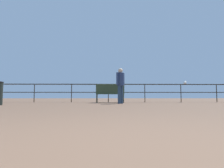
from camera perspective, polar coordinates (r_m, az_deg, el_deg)
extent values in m
cube|color=black|center=(9.97, -1.20, -0.10)|extent=(25.19, 0.05, 0.05)
cube|color=black|center=(9.95, -1.20, -2.75)|extent=(25.19, 0.04, 0.04)
cylinder|color=black|center=(10.78, -24.15, -2.77)|extent=(0.04, 0.04, 1.02)
cylinder|color=black|center=(10.16, -13.15, -2.96)|extent=(0.04, 0.04, 1.02)
cylinder|color=black|center=(9.95, -1.20, -3.04)|extent=(0.04, 0.04, 1.02)
cylinder|color=black|center=(10.17, 10.72, -3.00)|extent=(0.04, 0.04, 1.02)
cylinder|color=black|center=(10.81, 21.68, -2.84)|extent=(0.04, 0.04, 1.02)
cylinder|color=black|center=(11.80, 31.11, -2.62)|extent=(0.04, 0.04, 1.02)
cube|color=#31452F|center=(9.21, -0.61, -3.23)|extent=(1.48, 0.51, 0.05)
cube|color=#31452F|center=(9.00, -0.62, -1.65)|extent=(1.47, 0.17, 0.49)
cube|color=black|center=(9.23, 3.72, -4.68)|extent=(0.05, 0.44, 0.47)
cube|color=black|center=(9.43, 3.63, -2.39)|extent=(0.04, 0.34, 0.04)
cube|color=black|center=(9.24, -4.95, -4.67)|extent=(0.05, 0.44, 0.47)
cube|color=black|center=(9.44, -4.84, -2.39)|extent=(0.04, 0.34, 0.04)
cylinder|color=navy|center=(8.04, 3.17, -3.50)|extent=(0.15, 0.15, 0.82)
cylinder|color=navy|center=(7.93, 2.43, -3.50)|extent=(0.15, 0.15, 0.82)
cylinder|color=navy|center=(8.02, 2.79, 1.56)|extent=(0.31, 0.31, 0.59)
cylinder|color=navy|center=(8.18, 3.74, 1.57)|extent=(0.11, 0.11, 0.56)
cylinder|color=navy|center=(7.87, 1.79, 1.79)|extent=(0.11, 0.11, 0.56)
sphere|color=beige|center=(8.07, 2.78, 4.41)|extent=(0.21, 0.21, 0.21)
ellipsoid|color=white|center=(10.94, 22.82, 0.35)|extent=(0.28, 0.28, 0.14)
ellipsoid|color=gray|center=(10.94, 22.82, 0.46)|extent=(0.23, 0.24, 0.05)
sphere|color=white|center=(11.05, 23.01, 0.63)|extent=(0.11, 0.11, 0.11)
cone|color=gold|center=(11.12, 23.13, 0.61)|extent=(0.07, 0.07, 0.04)
cube|color=gray|center=(10.82, 22.59, 0.43)|extent=(0.10, 0.10, 0.02)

